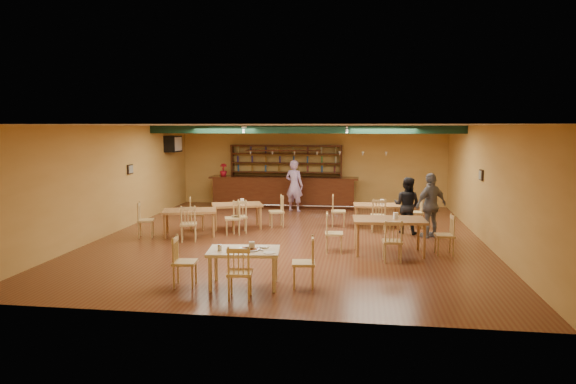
# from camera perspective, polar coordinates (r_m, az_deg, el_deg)

# --- Properties ---
(floor) EXTENTS (12.00, 12.00, 0.00)m
(floor) POSITION_cam_1_polar(r_m,az_deg,el_deg) (14.12, 0.31, -4.95)
(floor) COLOR #5C2D1A
(floor) RESTS_ON ground
(ceiling_beam) EXTENTS (10.00, 0.30, 0.25)m
(ceiling_beam) POSITION_cam_1_polar(r_m,az_deg,el_deg) (16.58, 1.62, 6.84)
(ceiling_beam) COLOR black
(ceiling_beam) RESTS_ON ceiling
(track_rail_left) EXTENTS (0.05, 2.50, 0.05)m
(track_rail_left) POSITION_cam_1_polar(r_m,az_deg,el_deg) (17.46, -4.08, 7.07)
(track_rail_left) COLOR silver
(track_rail_left) RESTS_ON ceiling
(track_rail_right) EXTENTS (0.05, 2.50, 0.05)m
(track_rail_right) POSITION_cam_1_polar(r_m,az_deg,el_deg) (17.09, 6.55, 7.04)
(track_rail_right) COLOR silver
(track_rail_right) RESTS_ON ceiling
(ac_unit) EXTENTS (0.34, 0.70, 0.48)m
(ac_unit) POSITION_cam_1_polar(r_m,az_deg,el_deg) (19.09, -12.43, 5.16)
(ac_unit) COLOR silver
(ac_unit) RESTS_ON wall_left
(picture_left) EXTENTS (0.04, 0.34, 0.28)m
(picture_left) POSITION_cam_1_polar(r_m,az_deg,el_deg) (16.23, -16.87, 2.40)
(picture_left) COLOR black
(picture_left) RESTS_ON wall_left
(picture_right) EXTENTS (0.04, 0.34, 0.28)m
(picture_right) POSITION_cam_1_polar(r_m,az_deg,el_deg) (14.57, 20.35, 1.75)
(picture_right) COLOR black
(picture_right) RESTS_ON wall_right
(bar_counter) EXTENTS (5.44, 0.85, 1.13)m
(bar_counter) POSITION_cam_1_polar(r_m,az_deg,el_deg) (19.19, -0.47, -0.02)
(bar_counter) COLOR #33130A
(bar_counter) RESTS_ON ground
(back_bar_hutch) EXTENTS (4.21, 0.40, 2.28)m
(back_bar_hutch) POSITION_cam_1_polar(r_m,az_deg,el_deg) (19.75, -0.20, 1.87)
(back_bar_hutch) COLOR #33130A
(back_bar_hutch) RESTS_ON ground
(poinsettia) EXTENTS (0.34, 0.34, 0.47)m
(poinsettia) POSITION_cam_1_polar(r_m,az_deg,el_deg) (19.57, -7.07, 2.43)
(poinsettia) COLOR maroon
(poinsettia) RESTS_ON bar_counter
(dining_table_a) EXTENTS (1.64, 1.29, 0.72)m
(dining_table_a) POSITION_cam_1_polar(r_m,az_deg,el_deg) (15.36, -5.58, -2.63)
(dining_table_a) COLOR olive
(dining_table_a) RESTS_ON ground
(dining_table_b) EXTENTS (1.39, 0.87, 0.68)m
(dining_table_b) POSITION_cam_1_polar(r_m,az_deg,el_deg) (15.69, 9.65, -2.57)
(dining_table_b) COLOR olive
(dining_table_b) RESTS_ON ground
(dining_table_c) EXTENTS (1.61, 1.22, 0.72)m
(dining_table_c) POSITION_cam_1_polar(r_m,az_deg,el_deg) (14.49, -10.68, -3.32)
(dining_table_c) COLOR olive
(dining_table_c) RESTS_ON ground
(dining_table_d) EXTENTS (1.71, 1.08, 0.83)m
(dining_table_d) POSITION_cam_1_polar(r_m,az_deg,el_deg) (12.48, 10.95, -4.75)
(dining_table_d) COLOR olive
(dining_table_d) RESTS_ON ground
(near_table) EXTENTS (1.40, 0.99, 0.70)m
(near_table) POSITION_cam_1_polar(r_m,az_deg,el_deg) (9.82, -4.83, -8.28)
(near_table) COLOR beige
(near_table) RESTS_ON ground
(pizza_tray) EXTENTS (0.48, 0.48, 0.01)m
(pizza_tray) POSITION_cam_1_polar(r_m,az_deg,el_deg) (9.71, -4.31, -6.27)
(pizza_tray) COLOR silver
(pizza_tray) RESTS_ON near_table
(parmesan_shaker) EXTENTS (0.08, 0.08, 0.11)m
(parmesan_shaker) POSITION_cam_1_polar(r_m,az_deg,el_deg) (9.69, -7.48, -6.05)
(parmesan_shaker) COLOR #EAE5C6
(parmesan_shaker) RESTS_ON near_table
(napkin_stack) EXTENTS (0.22, 0.18, 0.03)m
(napkin_stack) POSITION_cam_1_polar(r_m,az_deg,el_deg) (9.84, -2.74, -6.03)
(napkin_stack) COLOR white
(napkin_stack) RESTS_ON near_table
(pizza_server) EXTENTS (0.30, 0.28, 0.00)m
(pizza_server) POSITION_cam_1_polar(r_m,az_deg,el_deg) (9.73, -3.44, -6.18)
(pizza_server) COLOR silver
(pizza_server) RESTS_ON pizza_tray
(side_plate) EXTENTS (0.24, 0.24, 0.01)m
(side_plate) POSITION_cam_1_polar(r_m,az_deg,el_deg) (9.46, -2.04, -6.63)
(side_plate) COLOR white
(side_plate) RESTS_ON near_table
(patron_bar) EXTENTS (0.77, 0.64, 1.81)m
(patron_bar) POSITION_cam_1_polar(r_m,az_deg,el_deg) (18.27, 0.69, 0.70)
(patron_bar) COLOR #9553B5
(patron_bar) RESTS_ON ground
(patron_right_a) EXTENTS (0.94, 0.86, 1.57)m
(patron_right_a) POSITION_cam_1_polar(r_m,az_deg,el_deg) (14.88, 12.86, -1.43)
(patron_right_a) COLOR black
(patron_right_a) RESTS_ON ground
(patron_right_b) EXTENTS (1.07, 0.95, 1.74)m
(patron_right_b) POSITION_cam_1_polar(r_m,az_deg,el_deg) (14.47, 15.34, -1.41)
(patron_right_b) COLOR slate
(patron_right_b) RESTS_ON ground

